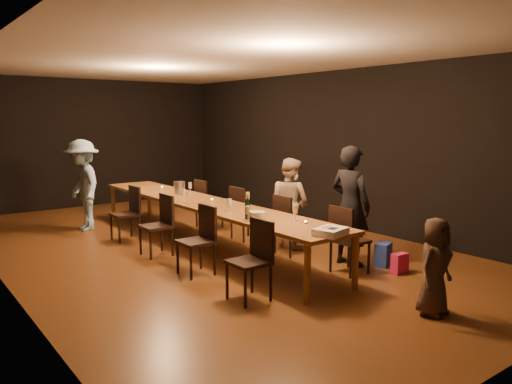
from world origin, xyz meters
TOP-DOWN VIEW (x-y plane):
  - ground at (0.00, 0.00)m, footprint 10.00×10.00m
  - room_shell at (0.00, 0.00)m, footprint 6.04×10.04m
  - table at (0.00, 0.00)m, footprint 0.90×6.00m
  - chair_right_0 at (0.85, -2.40)m, footprint 0.42×0.42m
  - chair_right_1 at (0.85, -1.20)m, footprint 0.42×0.42m
  - chair_right_2 at (0.85, 0.00)m, footprint 0.42×0.42m
  - chair_right_3 at (0.85, 1.20)m, footprint 0.42×0.42m
  - chair_left_0 at (-0.85, -2.40)m, footprint 0.42×0.42m
  - chair_left_1 at (-0.85, -1.20)m, footprint 0.42×0.42m
  - chair_left_2 at (-0.85, 0.00)m, footprint 0.42×0.42m
  - chair_left_3 at (-0.85, 1.20)m, footprint 0.42×0.42m
  - woman_birthday at (1.15, -2.12)m, footprint 0.49×0.68m
  - woman_tan at (1.15, -0.81)m, footprint 0.64×0.77m
  - man_blue at (-1.15, 2.41)m, footprint 0.67×1.12m
  - child at (0.49, -3.93)m, footprint 0.56×0.40m
  - gift_bag_red at (1.38, -2.83)m, footprint 0.24×0.13m
  - gift_bag_blue at (1.47, -2.47)m, footprint 0.31×0.26m
  - birthday_cake at (-0.04, -2.90)m, footprint 0.42×0.37m
  - plate_stack at (-0.24, -1.75)m, footprint 0.27×0.27m
  - champagne_bottle at (-0.26, -1.58)m, footprint 0.08×0.08m
  - ice_bucket at (0.08, 0.95)m, footprint 0.23×0.23m
  - wineglass_0 at (-0.36, -1.71)m, footprint 0.06×0.06m
  - wineglass_1 at (0.19, -2.03)m, footprint 0.06×0.06m
  - wineglass_2 at (-0.21, -1.06)m, footprint 0.06×0.06m
  - wineglass_3 at (0.37, -0.71)m, footprint 0.06×0.06m
  - wineglass_4 at (-0.25, 0.19)m, footprint 0.06×0.06m
  - wineglass_5 at (0.26, 0.88)m, footprint 0.06×0.06m
  - tealight_near at (0.15, -2.27)m, footprint 0.05×0.05m
  - tealight_mid at (0.15, -0.02)m, footprint 0.05×0.05m
  - tealight_far at (0.15, 1.77)m, footprint 0.05×0.05m

SIDE VIEW (x-z plane):
  - ground at x=0.00m, z-range 0.00..0.00m
  - gift_bag_red at x=1.38m, z-range 0.00..0.28m
  - gift_bag_blue at x=1.47m, z-range 0.00..0.34m
  - chair_right_0 at x=0.85m, z-range 0.00..0.93m
  - chair_right_1 at x=0.85m, z-range 0.00..0.93m
  - chair_right_2 at x=0.85m, z-range 0.00..0.93m
  - chair_right_3 at x=0.85m, z-range 0.00..0.93m
  - chair_left_0 at x=-0.85m, z-range 0.00..0.93m
  - chair_left_1 at x=-0.85m, z-range 0.00..0.93m
  - chair_left_2 at x=-0.85m, z-range 0.00..0.93m
  - chair_left_3 at x=-0.85m, z-range 0.00..0.93m
  - child at x=0.49m, z-range 0.00..1.06m
  - table at x=0.00m, z-range 0.33..1.08m
  - woman_tan at x=1.15m, z-range 0.00..1.46m
  - tealight_near at x=0.15m, z-range 0.75..0.78m
  - tealight_mid at x=0.15m, z-range 0.75..0.78m
  - tealight_far at x=0.15m, z-range 0.75..0.78m
  - birthday_cake at x=-0.04m, z-range 0.75..0.84m
  - plate_stack at x=-0.24m, z-range 0.75..0.88m
  - man_blue at x=-1.15m, z-range 0.00..1.70m
  - wineglass_0 at x=-0.36m, z-range 0.75..0.96m
  - wineglass_1 at x=0.19m, z-range 0.75..0.96m
  - wineglass_2 at x=-0.21m, z-range 0.75..0.96m
  - wineglass_3 at x=0.37m, z-range 0.75..0.96m
  - wineglass_4 at x=-0.25m, z-range 0.75..0.96m
  - wineglass_5 at x=0.26m, z-range 0.75..0.96m
  - woman_birthday at x=1.15m, z-range 0.00..1.71m
  - ice_bucket at x=0.08m, z-range 0.75..0.97m
  - champagne_bottle at x=-0.26m, z-range 0.75..1.07m
  - room_shell at x=0.00m, z-range 0.57..3.59m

